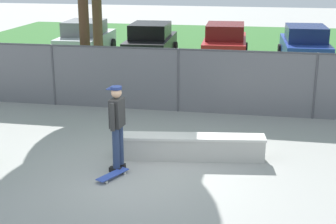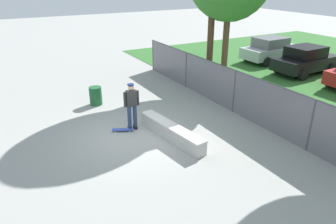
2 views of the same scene
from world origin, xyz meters
TOP-DOWN VIEW (x-y plane):
  - ground_plane at (0.00, 0.00)m, footprint 80.00×80.00m
  - grass_strip at (0.00, 14.88)m, footprint 27.45×20.00m
  - concrete_ledge at (0.89, 0.98)m, footprint 3.34×0.93m
  - skateboarder at (-0.54, 0.07)m, footprint 0.33×0.60m
  - skateboard at (-0.54, -0.35)m, footprint 0.53×0.81m
  - chainlink_fence at (0.00, 4.58)m, footprint 15.52×0.07m
  - car_silver at (-5.66, 12.56)m, footprint 2.14×4.27m
  - car_black at (-2.50, 12.18)m, footprint 2.14×4.27m
  - car_red at (0.76, 12.56)m, footprint 2.14×4.27m
  - car_blue at (4.17, 12.47)m, footprint 2.14×4.27m

SIDE VIEW (x-z plane):
  - ground_plane at x=0.00m, z-range 0.00..0.00m
  - grass_strip at x=0.00m, z-range 0.00..0.02m
  - skateboard at x=-0.54m, z-range 0.03..0.12m
  - concrete_ledge at x=0.89m, z-range 0.00..0.55m
  - car_silver at x=-5.66m, z-range 0.01..1.67m
  - car_black at x=-2.50m, z-range 0.01..1.67m
  - car_red at x=0.76m, z-range 0.01..1.67m
  - car_blue at x=4.17m, z-range 0.01..1.67m
  - chainlink_fence at x=0.00m, z-range 0.08..1.96m
  - skateboarder at x=-0.54m, z-range 0.11..1.95m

